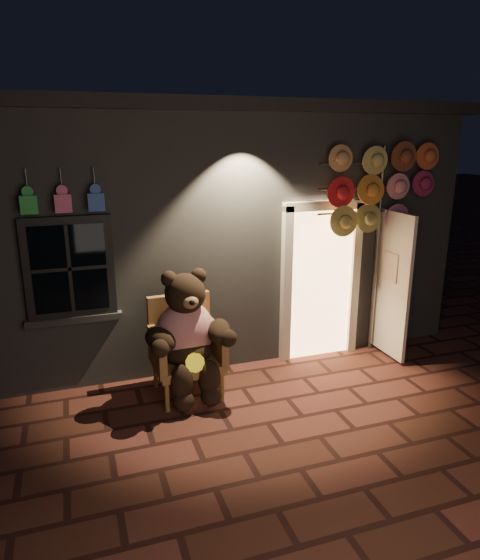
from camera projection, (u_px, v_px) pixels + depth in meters
name	position (u px, v px, depth m)	size (l,w,h in m)	color
ground	(268.00, 423.00, 5.44)	(60.00, 60.00, 0.00)	brown
shop_building	(183.00, 213.00, 8.58)	(7.30, 5.95, 3.51)	slate
wicker_armchair	(185.00, 346.00, 5.98)	(0.84, 0.76, 1.17)	#A58040
teddy_bear	(188.00, 335.00, 5.79)	(1.11, 0.87, 1.53)	#B2131C
hat_rack	(380.00, 188.00, 6.59)	(1.75, 0.22, 2.91)	#59595E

